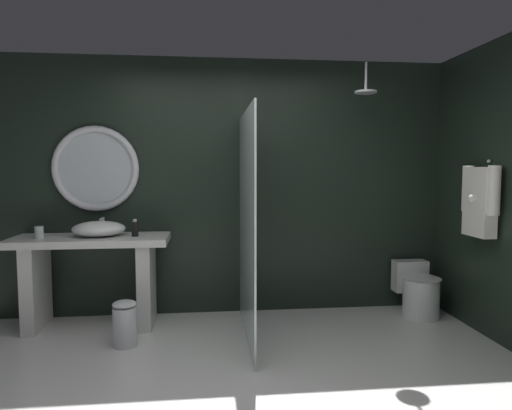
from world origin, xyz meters
TOP-DOWN VIEW (x-y plane):
  - ground_plane at (0.00, 0.00)m, footprint 5.76×5.76m
  - back_wall_panel at (0.00, 1.90)m, footprint 4.80×0.10m
  - side_wall_right at (2.35, 0.76)m, footprint 0.10×2.47m
  - vanity_counter at (-1.25, 1.54)m, footprint 1.43×0.58m
  - vessel_sink at (-1.17, 1.55)m, footprint 0.49×0.40m
  - tumbler_cup at (-1.69, 1.49)m, footprint 0.08×0.08m
  - soap_dispenser at (-0.84, 1.51)m, footprint 0.06×0.06m
  - round_wall_mirror at (-1.25, 1.81)m, footprint 0.84×0.07m
  - shower_glass_panel at (0.18, 1.13)m, footprint 0.02×1.44m
  - rain_shower_head at (1.35, 1.45)m, footprint 0.21×0.21m
  - hanging_bathrobe at (2.21, 0.92)m, footprint 0.20×0.48m
  - toilet at (1.97, 1.53)m, footprint 0.37×0.55m
  - waste_bin at (-0.86, 1.01)m, footprint 0.20×0.20m

SIDE VIEW (x-z plane):
  - ground_plane at x=0.00m, z-range 0.00..0.00m
  - waste_bin at x=-0.86m, z-range 0.00..0.39m
  - toilet at x=1.97m, z-range -0.01..0.51m
  - vanity_counter at x=-1.25m, z-range 0.12..0.98m
  - tumbler_cup at x=-1.69m, z-range 0.86..0.97m
  - vessel_sink at x=-1.17m, z-range 0.85..1.01m
  - soap_dispenser at x=-0.84m, z-range 0.85..1.01m
  - shower_glass_panel at x=0.18m, z-range 0.00..1.99m
  - hanging_bathrobe at x=2.21m, z-range 0.89..1.57m
  - back_wall_panel at x=0.00m, z-range 0.00..2.60m
  - side_wall_right at x=2.35m, z-range 0.00..2.60m
  - round_wall_mirror at x=-1.25m, z-range 1.07..1.91m
  - rain_shower_head at x=1.35m, z-range 2.10..2.39m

